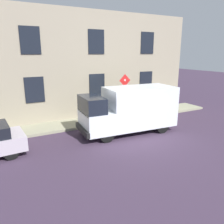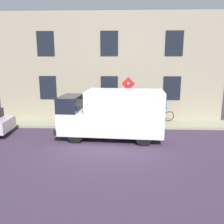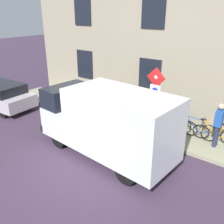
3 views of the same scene
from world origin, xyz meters
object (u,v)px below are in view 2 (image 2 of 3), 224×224
object	(u,v)px
delivery_van	(113,113)
bicycle_green	(137,116)
bicycle_blue	(149,116)
bicycle_black	(125,115)
bicycle_orange	(161,116)
pedestrian	(164,108)
sign_post_stacked	(128,95)

from	to	relation	value
delivery_van	bicycle_green	size ratio (longest dim) A/B	3.19
bicycle_blue	delivery_van	bearing A→B (deg)	54.70
bicycle_blue	bicycle_black	world-z (taller)	same
bicycle_orange	bicycle_blue	xyz separation A→B (m)	(0.00, 0.75, 0.00)
bicycle_green	pedestrian	world-z (taller)	pedestrian
delivery_van	pedestrian	xyz separation A→B (m)	(2.76, -3.05, -0.26)
bicycle_orange	delivery_van	bearing A→B (deg)	38.30
bicycle_orange	bicycle_blue	distance (m)	0.75
sign_post_stacked	pedestrian	size ratio (longest dim) A/B	1.61
sign_post_stacked	bicycle_green	size ratio (longest dim) A/B	1.62
bicycle_orange	bicycle_blue	bearing A→B (deg)	-7.53
sign_post_stacked	bicycle_orange	bearing A→B (deg)	-62.72
bicycle_green	bicycle_black	size ratio (longest dim) A/B	1.00
bicycle_orange	sign_post_stacked	bearing A→B (deg)	19.83
bicycle_orange	pedestrian	xyz separation A→B (m)	(-0.25, -0.11, 0.56)
bicycle_blue	bicycle_green	distance (m)	0.75
sign_post_stacked	bicycle_green	distance (m)	1.96
bicycle_orange	pedestrian	bearing A→B (deg)	106.48
sign_post_stacked	bicycle_blue	world-z (taller)	sign_post_stacked
bicycle_green	sign_post_stacked	bearing A→B (deg)	65.72
delivery_van	bicycle_black	xyz separation A→B (m)	(3.02, -0.68, -0.82)
sign_post_stacked	delivery_van	distance (m)	2.19
sign_post_stacked	pedestrian	bearing A→B (deg)	-69.32
bicycle_blue	bicycle_green	world-z (taller)	same
bicycle_green	pedestrian	size ratio (longest dim) A/B	1.00
delivery_van	bicycle_orange	size ratio (longest dim) A/B	3.18
bicycle_black	pedestrian	xyz separation A→B (m)	(-0.25, -2.37, 0.56)
delivery_van	bicycle_orange	xyz separation A→B (m)	(3.02, -2.94, -0.82)
delivery_van	bicycle_green	bearing A→B (deg)	-111.29
sign_post_stacked	pedestrian	world-z (taller)	sign_post_stacked
delivery_van	bicycle_orange	distance (m)	4.29
bicycle_orange	bicycle_green	xyz separation A→B (m)	(0.00, 1.51, 0.00)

